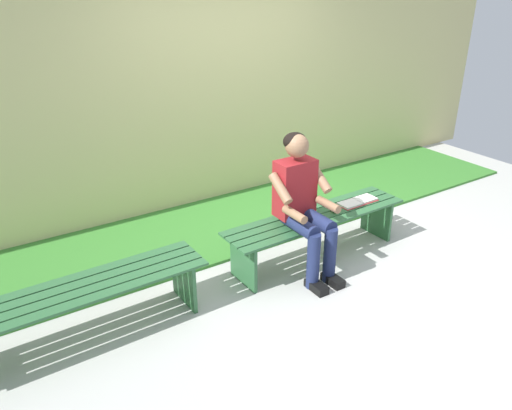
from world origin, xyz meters
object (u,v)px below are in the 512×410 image
(bench_near, at_px, (316,225))
(book_open, at_px, (357,202))
(bench_far, at_px, (76,301))
(apple, at_px, (335,208))
(person_seated, at_px, (303,201))

(bench_near, relative_size, book_open, 4.44)
(bench_far, height_order, apple, apple)
(bench_near, xyz_separation_m, book_open, (-0.50, -0.00, 0.11))
(bench_near, height_order, book_open, book_open)
(bench_far, relative_size, apple, 24.12)
(bench_far, bearing_deg, person_seated, 177.04)
(person_seated, xyz_separation_m, apple, (-0.43, -0.06, -0.20))
(apple, distance_m, book_open, 0.32)
(bench_near, xyz_separation_m, bench_far, (2.17, -0.00, 0.00))
(bench_near, relative_size, apple, 23.29)
(bench_far, distance_m, apple, 2.35)
(bench_far, xyz_separation_m, person_seated, (-1.92, 0.10, 0.34))
(bench_near, xyz_separation_m, person_seated, (0.25, 0.10, 0.34))
(person_seated, relative_size, apple, 15.66)
(person_seated, relative_size, book_open, 2.99)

